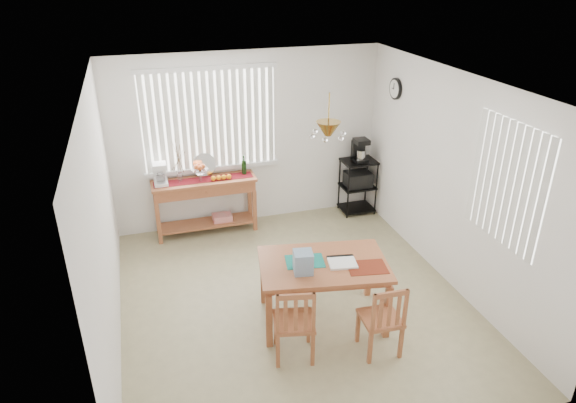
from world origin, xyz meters
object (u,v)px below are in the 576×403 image
object	(u,v)px
wire_cart	(358,181)
dining_table	(323,269)
cart_items	(360,150)
chair_left	(294,323)
sideboard	(205,193)
chair_right	(382,319)

from	to	relation	value
wire_cart	dining_table	xyz separation A→B (m)	(-1.49, -2.42, 0.13)
cart_items	chair_left	distance (m)	3.60
sideboard	chair_left	size ratio (longest dim) A/B	1.70
chair_right	sideboard	bearing A→B (deg)	112.56
wire_cart	chair_left	size ratio (longest dim) A/B	1.00
cart_items	dining_table	distance (m)	2.88
dining_table	chair_right	world-z (taller)	chair_right
wire_cart	chair_right	size ratio (longest dim) A/B	1.04
wire_cart	chair_right	world-z (taller)	wire_cart
wire_cart	dining_table	bearing A→B (deg)	-121.64
wire_cart	cart_items	bearing A→B (deg)	90.00
sideboard	chair_right	bearing A→B (deg)	-67.44
dining_table	chair_right	xyz separation A→B (m)	(0.38, -0.70, -0.24)
cart_items	chair_left	size ratio (longest dim) A/B	0.41
cart_items	chair_right	distance (m)	3.38
wire_cart	dining_table	size ratio (longest dim) A/B	0.58
dining_table	cart_items	bearing A→B (deg)	58.46
dining_table	chair_right	distance (m)	0.83
wire_cart	dining_table	world-z (taller)	wire_cart
sideboard	dining_table	size ratio (longest dim) A/B	0.99
chair_left	chair_right	size ratio (longest dim) A/B	1.04
sideboard	chair_right	xyz separation A→B (m)	(1.30, -3.14, -0.22)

